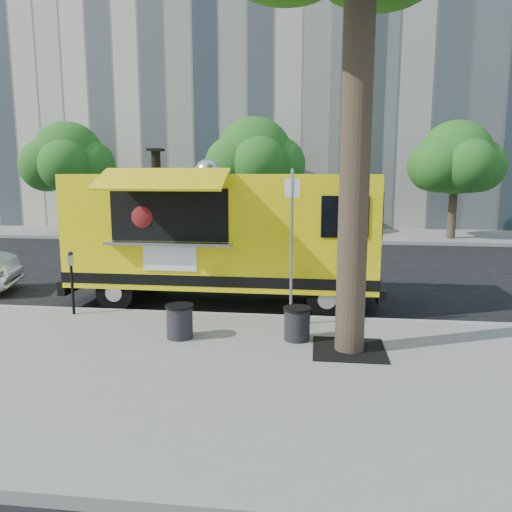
{
  "coord_description": "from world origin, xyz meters",
  "views": [
    {
      "loc": [
        2.05,
        -10.9,
        3.07
      ],
      "look_at": [
        0.68,
        0.0,
        1.24
      ],
      "focal_mm": 35.0,
      "sensor_mm": 36.0,
      "label": 1
    }
  ],
  "objects_px": {
    "far_tree_c": "(456,158)",
    "trash_bin_right": "(297,323)",
    "far_tree_a": "(69,158)",
    "far_tree_b": "(254,156)",
    "sign_post": "(292,238)",
    "food_truck": "(223,232)",
    "trash_bin_left": "(180,320)",
    "parking_meter": "(72,275)"
  },
  "relations": [
    {
      "from": "far_tree_c",
      "to": "trash_bin_right",
      "type": "height_order",
      "value": "far_tree_c"
    },
    {
      "from": "far_tree_a",
      "to": "far_tree_b",
      "type": "height_order",
      "value": "far_tree_b"
    },
    {
      "from": "far_tree_c",
      "to": "sign_post",
      "type": "xyz_separation_m",
      "value": [
        -6.45,
        -13.95,
        -1.87
      ]
    },
    {
      "from": "sign_post",
      "to": "food_truck",
      "type": "relative_size",
      "value": 0.41
    },
    {
      "from": "far_tree_b",
      "to": "trash_bin_left",
      "type": "bearing_deg",
      "value": -87.66
    },
    {
      "from": "trash_bin_left",
      "to": "trash_bin_right",
      "type": "bearing_deg",
      "value": 4.07
    },
    {
      "from": "trash_bin_left",
      "to": "trash_bin_right",
      "type": "relative_size",
      "value": 1.02
    },
    {
      "from": "far_tree_b",
      "to": "sign_post",
      "type": "distance_m",
      "value": 14.61
    },
    {
      "from": "far_tree_a",
      "to": "trash_bin_right",
      "type": "xyz_separation_m",
      "value": [
        11.71,
        -14.7,
        -3.31
      ]
    },
    {
      "from": "far_tree_c",
      "to": "trash_bin_right",
      "type": "relative_size",
      "value": 8.81
    },
    {
      "from": "parking_meter",
      "to": "food_truck",
      "type": "distance_m",
      "value": 3.45
    },
    {
      "from": "far_tree_a",
      "to": "food_truck",
      "type": "height_order",
      "value": "far_tree_a"
    },
    {
      "from": "far_tree_c",
      "to": "sign_post",
      "type": "distance_m",
      "value": 15.48
    },
    {
      "from": "trash_bin_right",
      "to": "trash_bin_left",
      "type": "bearing_deg",
      "value": -175.93
    },
    {
      "from": "far_tree_b",
      "to": "food_truck",
      "type": "relative_size",
      "value": 0.75
    },
    {
      "from": "far_tree_b",
      "to": "food_truck",
      "type": "height_order",
      "value": "far_tree_b"
    },
    {
      "from": "far_tree_c",
      "to": "food_truck",
      "type": "distance_m",
      "value": 14.58
    },
    {
      "from": "far_tree_c",
      "to": "parking_meter",
      "type": "distance_m",
      "value": 17.82
    },
    {
      "from": "far_tree_b",
      "to": "sign_post",
      "type": "xyz_separation_m",
      "value": [
        2.55,
        -14.25,
        -1.98
      ]
    },
    {
      "from": "parking_meter",
      "to": "sign_post",
      "type": "bearing_deg",
      "value": -2.52
    },
    {
      "from": "parking_meter",
      "to": "trash_bin_right",
      "type": "height_order",
      "value": "parking_meter"
    },
    {
      "from": "trash_bin_right",
      "to": "far_tree_b",
      "type": "bearing_deg",
      "value": 100.17
    },
    {
      "from": "food_truck",
      "to": "far_tree_c",
      "type": "bearing_deg",
      "value": 55.68
    },
    {
      "from": "far_tree_a",
      "to": "sign_post",
      "type": "height_order",
      "value": "far_tree_a"
    },
    {
      "from": "trash_bin_left",
      "to": "trash_bin_right",
      "type": "height_order",
      "value": "trash_bin_left"
    },
    {
      "from": "far_tree_b",
      "to": "trash_bin_right",
      "type": "relative_size",
      "value": 9.3
    },
    {
      "from": "parking_meter",
      "to": "far_tree_c",
      "type": "bearing_deg",
      "value": 51.34
    },
    {
      "from": "far_tree_b",
      "to": "parking_meter",
      "type": "distance_m",
      "value": 14.48
    },
    {
      "from": "food_truck",
      "to": "trash_bin_right",
      "type": "bearing_deg",
      "value": -56.85
    },
    {
      "from": "food_truck",
      "to": "trash_bin_left",
      "type": "xyz_separation_m",
      "value": [
        -0.2,
        -3.05,
        -1.22
      ]
    },
    {
      "from": "far_tree_b",
      "to": "trash_bin_right",
      "type": "distance_m",
      "value": 15.71
    },
    {
      "from": "parking_meter",
      "to": "trash_bin_right",
      "type": "xyz_separation_m",
      "value": [
        4.71,
        -1.05,
        -0.52
      ]
    },
    {
      "from": "sign_post",
      "to": "parking_meter",
      "type": "relative_size",
      "value": 2.25
    },
    {
      "from": "parking_meter",
      "to": "trash_bin_right",
      "type": "relative_size",
      "value": 2.26
    },
    {
      "from": "far_tree_c",
      "to": "far_tree_b",
      "type": "bearing_deg",
      "value": 178.09
    },
    {
      "from": "far_tree_a",
      "to": "far_tree_c",
      "type": "height_order",
      "value": "far_tree_a"
    },
    {
      "from": "far_tree_b",
      "to": "parking_meter",
      "type": "relative_size",
      "value": 4.12
    },
    {
      "from": "far_tree_c",
      "to": "trash_bin_left",
      "type": "distance_m",
      "value": 17.44
    },
    {
      "from": "food_truck",
      "to": "trash_bin_left",
      "type": "distance_m",
      "value": 3.29
    },
    {
      "from": "food_truck",
      "to": "far_tree_a",
      "type": "bearing_deg",
      "value": 129.97
    },
    {
      "from": "sign_post",
      "to": "parking_meter",
      "type": "xyz_separation_m",
      "value": [
        -4.55,
        0.2,
        -0.87
      ]
    },
    {
      "from": "food_truck",
      "to": "trash_bin_right",
      "type": "relative_size",
      "value": 12.33
    }
  ]
}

